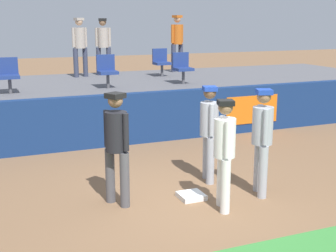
% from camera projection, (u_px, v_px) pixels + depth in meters
% --- Properties ---
extents(ground_plane, '(60.00, 60.00, 0.00)m').
position_uv_depth(ground_plane, '(192.00, 202.00, 7.41)').
color(ground_plane, brown).
extents(first_base, '(0.40, 0.40, 0.08)m').
position_uv_depth(first_base, '(191.00, 196.00, 7.56)').
color(first_base, white).
rests_on(first_base, ground_plane).
extents(player_fielder_home, '(0.44, 0.50, 1.71)m').
position_uv_depth(player_fielder_home, '(225.00, 147.00, 6.93)').
color(player_fielder_home, white).
rests_on(player_fielder_home, ground_plane).
extents(player_runner_visitor, '(0.43, 0.47, 1.77)m').
position_uv_depth(player_runner_visitor, '(262.00, 135.00, 7.52)').
color(player_runner_visitor, '#9EA3AD').
rests_on(player_runner_visitor, ground_plane).
extents(player_coach_visitor, '(0.40, 0.47, 1.72)m').
position_uv_depth(player_coach_visitor, '(209.00, 127.00, 8.16)').
color(player_coach_visitor, '#9EA3AD').
rests_on(player_coach_visitor, ground_plane).
extents(player_umpire, '(0.46, 0.46, 1.78)m').
position_uv_depth(player_umpire, '(116.00, 141.00, 7.09)').
color(player_umpire, '#4C4C51').
rests_on(player_umpire, ground_plane).
extents(field_wall, '(18.00, 0.26, 1.20)m').
position_uv_depth(field_wall, '(123.00, 119.00, 10.69)').
color(field_wall, navy).
rests_on(field_wall, ground_plane).
extents(bleacher_platform, '(18.00, 4.80, 1.14)m').
position_uv_depth(bleacher_platform, '(96.00, 103.00, 13.01)').
color(bleacher_platform, '#59595E').
rests_on(bleacher_platform, ground_plane).
extents(seat_front_right, '(0.47, 0.44, 0.84)m').
position_uv_depth(seat_front_right, '(182.00, 66.00, 12.56)').
color(seat_front_right, '#4C4C51').
rests_on(seat_front_right, bleacher_platform).
extents(seat_back_right, '(0.47, 0.44, 0.84)m').
position_uv_depth(seat_back_right, '(161.00, 61.00, 14.21)').
color(seat_back_right, '#4C4C51').
rests_on(seat_back_right, bleacher_platform).
extents(seat_front_left, '(0.45, 0.44, 0.84)m').
position_uv_depth(seat_front_left, '(9.00, 73.00, 10.90)').
color(seat_front_left, '#4C4C51').
rests_on(seat_front_left, bleacher_platform).
extents(seat_front_center, '(0.47, 0.44, 0.84)m').
position_uv_depth(seat_front_center, '(107.00, 69.00, 11.78)').
color(seat_front_center, '#4C4C51').
rests_on(seat_front_center, bleacher_platform).
extents(spectator_hooded, '(0.48, 0.41, 1.76)m').
position_uv_depth(spectator_hooded, '(80.00, 43.00, 13.90)').
color(spectator_hooded, '#33384C').
rests_on(spectator_hooded, bleacher_platform).
extents(spectator_capped, '(0.47, 0.42, 1.75)m').
position_uv_depth(spectator_capped, '(103.00, 43.00, 14.37)').
color(spectator_capped, '#33384C').
rests_on(spectator_capped, bleacher_platform).
extents(spectator_casual, '(0.49, 0.45, 1.85)m').
position_uv_depth(spectator_casual, '(177.00, 39.00, 15.35)').
color(spectator_casual, '#33384C').
rests_on(spectator_casual, bleacher_platform).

